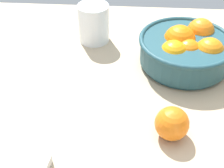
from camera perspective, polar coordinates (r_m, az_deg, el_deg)
The scene contains 4 objects.
ground_plane at distance 76.47cm, azimuth -0.18°, elevation -3.95°, with size 114.43×97.83×3.00cm, color tan.
fruit_bowl at distance 86.16cm, azimuth 12.88°, elevation 5.96°, with size 24.18×24.18×10.35cm.
second_glass at distance 94.79cm, azimuth -3.21°, elevation 10.17°, with size 8.80×8.80×10.94cm.
loose_orange_1 at distance 66.80cm, azimuth 10.43°, elevation -6.81°, with size 6.99×6.99×6.99cm, color orange.
Camera 1 is at (4.04, -55.29, 51.17)cm, focal length 52.28 mm.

